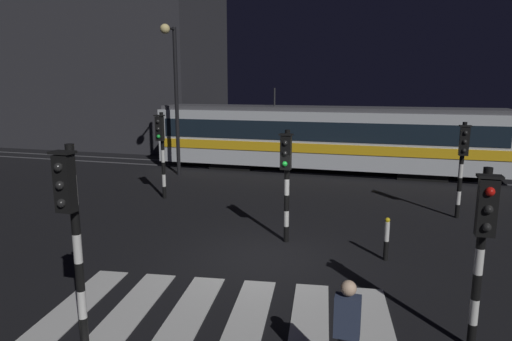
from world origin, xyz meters
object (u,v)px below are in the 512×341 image
at_px(traffic_light_kerb_mid_left, 71,218).
at_px(street_lamp_trackside_left, 173,82).
at_px(traffic_light_corner_near_right, 483,234).
at_px(tram, 324,137).
at_px(traffic_light_median_centre, 286,170).
at_px(traffic_light_corner_far_right, 463,156).
at_px(pedestrian_waiting_at_kerb, 347,336).
at_px(bollard_island_edge, 386,239).
at_px(traffic_light_corner_far_left, 161,143).

bearing_deg(traffic_light_kerb_mid_left, street_lamp_trackside_left, 109.97).
relative_size(traffic_light_corner_near_right, tram, 0.18).
bearing_deg(traffic_light_corner_near_right, tram, 107.12).
xyz_separation_m(traffic_light_median_centre, street_lamp_trackside_left, (-7.09, 7.62, 2.36)).
xyz_separation_m(traffic_light_corner_far_right, traffic_light_median_centre, (-4.92, -3.83, -0.01)).
distance_m(traffic_light_median_centre, tram, 10.57).
relative_size(traffic_light_corner_far_right, pedestrian_waiting_at_kerb, 1.85).
height_order(tram, bollard_island_edge, tram).
distance_m(traffic_light_median_centre, traffic_light_corner_far_left, 6.53).
bearing_deg(traffic_light_corner_far_left, traffic_light_corner_near_right, -38.09).
bearing_deg(bollard_island_edge, traffic_light_kerb_mid_left, -132.13).
height_order(traffic_light_corner_near_right, pedestrian_waiting_at_kerb, traffic_light_corner_near_right).
height_order(traffic_light_median_centre, traffic_light_corner_far_left, traffic_light_corner_far_left).
xyz_separation_m(pedestrian_waiting_at_kerb, bollard_island_edge, (0.52, 5.26, -0.32)).
xyz_separation_m(traffic_light_corner_far_left, street_lamp_trackside_left, (-1.52, 4.22, 2.24)).
relative_size(traffic_light_corner_near_right, traffic_light_corner_far_left, 0.93).
height_order(traffic_light_corner_far_right, traffic_light_corner_near_right, traffic_light_corner_far_right).
bearing_deg(traffic_light_corner_near_right, street_lamp_trackside_left, 133.49).
height_order(traffic_light_kerb_mid_left, street_lamp_trackside_left, street_lamp_trackside_left).
xyz_separation_m(traffic_light_corner_far_left, pedestrian_waiting_at_kerb, (7.73, -9.18, -1.31)).
bearing_deg(traffic_light_corner_far_left, traffic_light_median_centre, -31.46).
xyz_separation_m(traffic_light_median_centre, traffic_light_corner_near_right, (4.09, -4.17, -0.04)).
bearing_deg(traffic_light_corner_far_left, bollard_island_edge, -25.38).
distance_m(traffic_light_median_centre, traffic_light_corner_near_right, 5.84).
relative_size(street_lamp_trackside_left, pedestrian_waiting_at_kerb, 4.07).
bearing_deg(traffic_light_median_centre, traffic_light_kerb_mid_left, -110.31).
height_order(street_lamp_trackside_left, tram, street_lamp_trackside_left).
bearing_deg(traffic_light_corner_near_right, traffic_light_corner_far_left, 141.91).
relative_size(traffic_light_median_centre, tram, 0.18).
height_order(traffic_light_kerb_mid_left, traffic_light_corner_far_left, traffic_light_kerb_mid_left).
relative_size(traffic_light_corner_near_right, pedestrian_waiting_at_kerb, 1.80).
xyz_separation_m(traffic_light_kerb_mid_left, traffic_light_median_centre, (2.18, 5.89, -0.19)).
bearing_deg(traffic_light_corner_far_left, traffic_light_corner_far_right, 2.29).
distance_m(pedestrian_waiting_at_kerb, bollard_island_edge, 5.30).
bearing_deg(traffic_light_median_centre, street_lamp_trackside_left, 132.93).
xyz_separation_m(street_lamp_trackside_left, bollard_island_edge, (9.78, -8.13, -3.87)).
xyz_separation_m(traffic_light_corner_far_right, tram, (-5.36, 6.73, -0.34)).
relative_size(traffic_light_median_centre, street_lamp_trackside_left, 0.45).
bearing_deg(traffic_light_corner_near_right, bollard_island_edge, 111.01).
distance_m(traffic_light_kerb_mid_left, bollard_island_edge, 7.45).
relative_size(pedestrian_waiting_at_kerb, bollard_island_edge, 1.54).
bearing_deg(pedestrian_waiting_at_kerb, traffic_light_corner_far_right, 73.98).
bearing_deg(traffic_light_kerb_mid_left, bollard_island_edge, 47.87).
bearing_deg(bollard_island_edge, traffic_light_corner_far_left, 154.62).
bearing_deg(traffic_light_corner_far_right, traffic_light_corner_near_right, -95.92).
xyz_separation_m(traffic_light_kerb_mid_left, pedestrian_waiting_at_kerb, (4.35, 0.12, -1.39)).
distance_m(traffic_light_corner_far_left, pedestrian_waiting_at_kerb, 12.07).
bearing_deg(street_lamp_trackside_left, tram, 23.76).
distance_m(traffic_light_corner_far_right, bollard_island_edge, 5.11).
relative_size(traffic_light_corner_far_left, street_lamp_trackside_left, 0.48).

